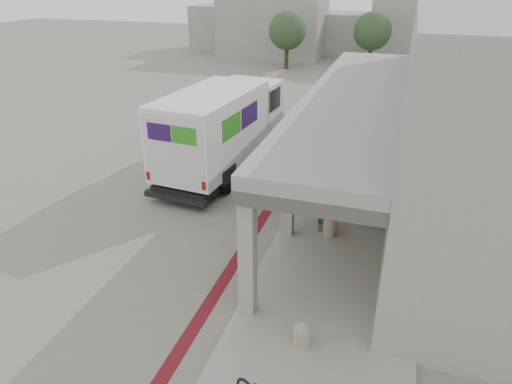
% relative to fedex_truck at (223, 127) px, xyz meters
% --- Properties ---
extents(ground, '(120.00, 120.00, 0.00)m').
position_rel_fedex_truck_xyz_m(ground, '(1.94, -5.19, -1.92)').
color(ground, slate).
rests_on(ground, ground).
extents(bike_lane_stripe, '(0.35, 40.00, 0.01)m').
position_rel_fedex_truck_xyz_m(bike_lane_stripe, '(2.94, -3.19, -1.92)').
color(bike_lane_stripe, maroon).
rests_on(bike_lane_stripe, ground).
extents(sidewalk, '(4.40, 28.00, 0.12)m').
position_rel_fedex_truck_xyz_m(sidewalk, '(5.94, -5.19, -1.86)').
color(sidewalk, '#9C968B').
rests_on(sidewalk, ground).
extents(transit_building, '(7.60, 17.00, 7.00)m').
position_rel_fedex_truck_xyz_m(transit_building, '(8.77, -0.69, 1.48)').
color(transit_building, gray).
rests_on(transit_building, ground).
extents(distant_backdrop, '(28.00, 10.00, 6.50)m').
position_rel_fedex_truck_xyz_m(distant_backdrop, '(-0.90, 30.70, 0.78)').
color(distant_backdrop, gray).
rests_on(distant_backdrop, ground).
extents(tree_left, '(3.20, 3.20, 4.80)m').
position_rel_fedex_truck_xyz_m(tree_left, '(-3.06, 22.81, 1.26)').
color(tree_left, '#38281C').
rests_on(tree_left, ground).
extents(tree_mid, '(3.20, 3.20, 4.80)m').
position_rel_fedex_truck_xyz_m(tree_mid, '(3.94, 24.81, 1.26)').
color(tree_mid, '#38281C').
rests_on(tree_mid, ground).
extents(tree_right, '(3.20, 3.20, 4.80)m').
position_rel_fedex_truck_xyz_m(tree_right, '(11.94, 23.81, 1.26)').
color(tree_right, '#38281C').
rests_on(tree_right, ground).
extents(fedex_truck, '(3.34, 8.66, 3.61)m').
position_rel_fedex_truck_xyz_m(fedex_truck, '(0.00, 0.00, 0.00)').
color(fedex_truck, black).
rests_on(fedex_truck, ground).
extents(bench, '(0.73, 1.64, 0.38)m').
position_rel_fedex_truck_xyz_m(bench, '(5.00, -3.60, -1.53)').
color(bench, slate).
rests_on(bench, sidewalk).
extents(bollard_near, '(0.42, 0.42, 0.63)m').
position_rel_fedex_truck_xyz_m(bollard_near, '(5.60, -9.42, -1.49)').
color(bollard_near, gray).
rests_on(bollard_near, sidewalk).
extents(bollard_far, '(0.43, 0.43, 0.64)m').
position_rel_fedex_truck_xyz_m(bollard_far, '(5.39, -4.38, -1.48)').
color(bollard_far, gray).
rests_on(bollard_far, sidewalk).
extents(utility_cabinet, '(0.49, 0.62, 0.96)m').
position_rel_fedex_truck_xyz_m(utility_cabinet, '(6.94, -1.34, -1.32)').
color(utility_cabinet, slate).
rests_on(utility_cabinet, sidewalk).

